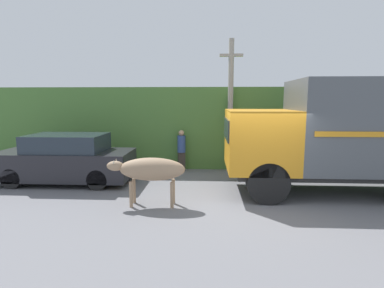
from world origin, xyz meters
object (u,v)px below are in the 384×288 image
at_px(cargo_truck, 345,132).
at_px(pedestrian_on_hill, 181,149).
at_px(brown_cow, 150,170).
at_px(utility_pole, 230,104).
at_px(parked_suv, 66,160).

distance_m(cargo_truck, pedestrian_on_hill, 5.89).
bearing_deg(cargo_truck, brown_cow, -168.94).
height_order(brown_cow, utility_pole, utility_pole).
xyz_separation_m(pedestrian_on_hill, utility_pole, (1.93, 0.08, 1.79)).
relative_size(brown_cow, utility_pole, 0.41).
height_order(brown_cow, pedestrian_on_hill, pedestrian_on_hill).
xyz_separation_m(parked_suv, utility_pole, (5.76, 2.04, 1.89)).
relative_size(cargo_truck, pedestrian_on_hill, 3.97).
relative_size(parked_suv, utility_pole, 0.88).
distance_m(cargo_truck, brown_cow, 5.84).
height_order(parked_suv, pedestrian_on_hill, parked_suv).
xyz_separation_m(cargo_truck, utility_pole, (-3.21, 2.79, 0.82)).
bearing_deg(cargo_truck, pedestrian_on_hill, 149.82).
bearing_deg(brown_cow, pedestrian_on_hill, 97.07).
distance_m(cargo_truck, utility_pole, 4.33).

